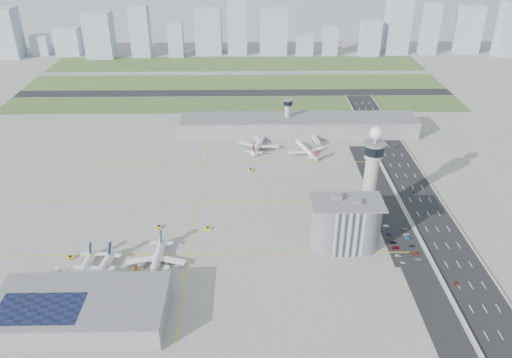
{
  "coord_description": "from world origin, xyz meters",
  "views": [
    {
      "loc": [
        -4.83,
        -267.65,
        179.72
      ],
      "look_at": [
        0.0,
        35.0,
        15.0
      ],
      "focal_mm": 35.0,
      "sensor_mm": 36.0,
      "label": 1
    }
  ],
  "objects_px": {
    "airplane_near_c": "(155,258)",
    "jet_bridge_far_0": "(257,138)",
    "car_lot_3": "(393,242)",
    "car_lot_10": "(407,235)",
    "car_lot_9": "(408,238)",
    "car_hw_1": "(415,192)",
    "car_hw_2": "(397,146)",
    "car_lot_11": "(405,229)",
    "secondary_tower": "(288,113)",
    "jet_bridge_near_1": "(103,286)",
    "car_lot_4": "(389,234)",
    "tug_5": "(313,159)",
    "car_lot_6": "(419,259)",
    "admin_building": "(345,224)",
    "car_lot_8": "(412,246)",
    "jet_bridge_near_2": "(159,286)",
    "airplane_near_a": "(82,267)",
    "tug_3": "(208,228)",
    "car_hw_0": "(456,284)",
    "car_lot_2": "(396,248)",
    "car_lot_1": "(398,255)",
    "jet_bridge_near_0": "(46,287)",
    "tug_2": "(159,227)",
    "airplane_far_b": "(306,147)",
    "car_lot_7": "(415,253)",
    "airplane_near_b": "(97,270)",
    "car_lot_5": "(386,226)",
    "control_tower": "(371,171)",
    "airplane_far_a": "(259,141)",
    "jet_bridge_far_1": "(314,138)",
    "tug_4": "(251,170)",
    "car_hw_4": "(366,119)",
    "tug_1": "(136,268)",
    "tug_0": "(70,257)"
  },
  "relations": [
    {
      "from": "car_lot_2",
      "to": "car_hw_2",
      "type": "bearing_deg",
      "value": -20.94
    },
    {
      "from": "car_hw_2",
      "to": "car_lot_11",
      "type": "bearing_deg",
      "value": -105.13
    },
    {
      "from": "admin_building",
      "to": "car_lot_8",
      "type": "relative_size",
      "value": 12.39
    },
    {
      "from": "control_tower",
      "to": "tug_4",
      "type": "relative_size",
      "value": 19.35
    },
    {
      "from": "jet_bridge_near_0",
      "to": "tug_2",
      "type": "xyz_separation_m",
      "value": [
        50.39,
        58.71,
        -1.8
      ]
    },
    {
      "from": "car_lot_1",
      "to": "car_lot_10",
      "type": "relative_size",
      "value": 0.89
    },
    {
      "from": "control_tower",
      "to": "jet_bridge_near_0",
      "type": "bearing_deg",
      "value": -159.55
    },
    {
      "from": "airplane_near_c",
      "to": "car_hw_1",
      "type": "bearing_deg",
      "value": 116.47
    },
    {
      "from": "secondary_tower",
      "to": "car_lot_4",
      "type": "relative_size",
      "value": 9.82
    },
    {
      "from": "secondary_tower",
      "to": "jet_bridge_near_1",
      "type": "relative_size",
      "value": 2.28
    },
    {
      "from": "jet_bridge_far_1",
      "to": "car_lot_3",
      "type": "relative_size",
      "value": 3.55
    },
    {
      "from": "car_lot_4",
      "to": "car_lot_7",
      "type": "distance_m",
      "value": 22.61
    },
    {
      "from": "jet_bridge_near_2",
      "to": "car_lot_11",
      "type": "xyz_separation_m",
      "value": [
        146.91,
        54.53,
        -2.27
      ]
    },
    {
      "from": "airplane_near_b",
      "to": "car_lot_10",
      "type": "height_order",
      "value": "airplane_near_b"
    },
    {
      "from": "car_lot_4",
      "to": "car_hw_1",
      "type": "distance_m",
      "value": 60.12
    },
    {
      "from": "tug_5",
      "to": "car_lot_2",
      "type": "distance_m",
      "value": 125.53
    },
    {
      "from": "tug_2",
      "to": "airplane_near_c",
      "type": "bearing_deg",
      "value": -100.62
    },
    {
      "from": "airplane_near_c",
      "to": "car_lot_11",
      "type": "xyz_separation_m",
      "value": [
        152.1,
        33.71,
        -5.13
      ]
    },
    {
      "from": "car_hw_4",
      "to": "car_hw_2",
      "type": "bearing_deg",
      "value": -71.35
    },
    {
      "from": "airplane_far_b",
      "to": "secondary_tower",
      "type": "bearing_deg",
      "value": -1.6
    },
    {
      "from": "control_tower",
      "to": "car_hw_4",
      "type": "relative_size",
      "value": 20.34
    },
    {
      "from": "car_lot_6",
      "to": "secondary_tower",
      "type": "bearing_deg",
      "value": 23.33
    },
    {
      "from": "secondary_tower",
      "to": "tug_5",
      "type": "xyz_separation_m",
      "value": [
        17.11,
        -55.87,
        -17.97
      ]
    },
    {
      "from": "jet_bridge_near_0",
      "to": "car_lot_1",
      "type": "height_order",
      "value": "jet_bridge_near_0"
    },
    {
      "from": "car_lot_3",
      "to": "car_lot_10",
      "type": "bearing_deg",
      "value": -52.07
    },
    {
      "from": "control_tower",
      "to": "airplane_far_a",
      "type": "distance_m",
      "value": 133.6
    },
    {
      "from": "airplane_near_b",
      "to": "car_lot_5",
      "type": "xyz_separation_m",
      "value": [
        171.08,
        47.46,
        -4.92
      ]
    },
    {
      "from": "airplane_near_a",
      "to": "car_hw_1",
      "type": "distance_m",
      "value": 228.82
    },
    {
      "from": "tug_0",
      "to": "car_lot_3",
      "type": "height_order",
      "value": "tug_0"
    },
    {
      "from": "tug_4",
      "to": "car_lot_6",
      "type": "bearing_deg",
      "value": -71.12
    },
    {
      "from": "jet_bridge_near_1",
      "to": "car_lot_4",
      "type": "height_order",
      "value": "jet_bridge_near_1"
    },
    {
      "from": "car_lot_2",
      "to": "car_lot_6",
      "type": "distance_m",
      "value": 15.44
    },
    {
      "from": "tug_2",
      "to": "car_lot_3",
      "type": "distance_m",
      "value": 146.57
    },
    {
      "from": "airplane_near_c",
      "to": "jet_bridge_far_0",
      "type": "relative_size",
      "value": 2.91
    },
    {
      "from": "car_lot_1",
      "to": "secondary_tower",
      "type": "bearing_deg",
      "value": 13.39
    },
    {
      "from": "airplane_near_a",
      "to": "tug_3",
      "type": "distance_m",
      "value": 79.01
    },
    {
      "from": "control_tower",
      "to": "tug_2",
      "type": "height_order",
      "value": "control_tower"
    },
    {
      "from": "tug_1",
      "to": "tug_2",
      "type": "bearing_deg",
      "value": 141.81
    },
    {
      "from": "jet_bridge_far_1",
      "to": "car_lot_10",
      "type": "bearing_deg",
      "value": 6.01
    },
    {
      "from": "tug_5",
      "to": "car_lot_6",
      "type": "xyz_separation_m",
      "value": [
        46.24,
        -131.67,
        -0.23
      ]
    },
    {
      "from": "tug_2",
      "to": "airplane_far_b",
      "type": "bearing_deg",
      "value": 28.93
    },
    {
      "from": "car_lot_3",
      "to": "car_hw_0",
      "type": "relative_size",
      "value": 1.19
    },
    {
      "from": "car_lot_5",
      "to": "car_hw_1",
      "type": "xyz_separation_m",
      "value": [
        31.29,
        42.45,
        -0.01
      ]
    },
    {
      "from": "jet_bridge_near_2",
      "to": "car_lot_1",
      "type": "distance_m",
      "value": 138.21
    },
    {
      "from": "airplane_near_c",
      "to": "car_lot_11",
      "type": "distance_m",
      "value": 155.87
    },
    {
      "from": "secondary_tower",
      "to": "car_lot_8",
      "type": "height_order",
      "value": "secondary_tower"
    },
    {
      "from": "car_lot_9",
      "to": "car_hw_1",
      "type": "height_order",
      "value": "car_lot_9"
    },
    {
      "from": "jet_bridge_near_0",
      "to": "tug_2",
      "type": "bearing_deg",
      "value": -30.64
    },
    {
      "from": "tug_2",
      "to": "car_lot_7",
      "type": "distance_m",
      "value": 158.38
    },
    {
      "from": "airplane_near_a",
      "to": "car_lot_9",
      "type": "distance_m",
      "value": 193.07
    }
  ]
}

